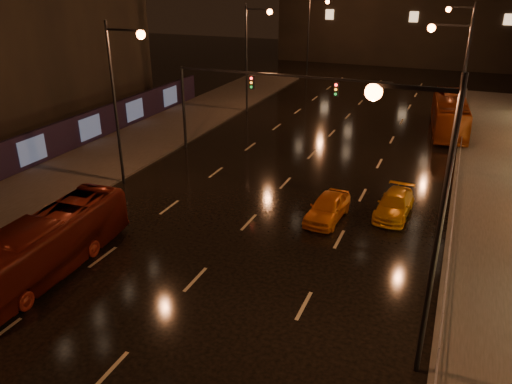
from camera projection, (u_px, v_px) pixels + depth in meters
ground at (304, 163)px, 35.54m from camera, size 140.00×140.00×0.00m
sidewalk_left at (104, 160)px, 35.98m from camera, size 7.00×70.00×0.15m
hoarding_left at (30, 151)px, 34.26m from camera, size 0.30×46.00×2.50m
traffic_signal at (238, 91)px, 35.41m from camera, size 15.31×0.32×6.20m
streetlight_right at (420, 194)px, 14.60m from camera, size 2.64×0.50×10.00m
railing_right at (457, 182)px, 29.93m from camera, size 0.05×56.00×1.00m
bus_red at (45, 247)px, 21.96m from camera, size 2.76×9.73×2.68m
bus_curb at (450, 114)px, 42.32m from camera, size 3.52×10.92×2.99m
taxi_near at (328, 207)px, 27.14m from camera, size 1.96×4.25×1.41m
taxi_far at (394, 205)px, 27.68m from camera, size 1.95×4.32×1.23m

